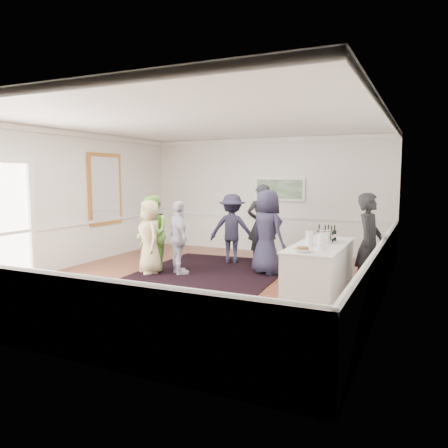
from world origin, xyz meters
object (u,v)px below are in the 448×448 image
at_px(bartender, 369,243).
at_px(guest_dark_a, 232,229).
at_px(guest_green, 152,234).
at_px(guest_lilac, 179,238).
at_px(guest_tan, 150,237).
at_px(ice_bucket, 325,237).
at_px(nut_bowl, 303,249).
at_px(serving_table, 320,270).
at_px(guest_navy, 267,232).
at_px(guest_dark_b, 262,225).

distance_m(bartender, guest_dark_a, 3.67).
relative_size(guest_green, guest_lilac, 1.07).
bearing_deg(guest_lilac, guest_tan, 57.25).
bearing_deg(ice_bucket, guest_tan, 179.72).
height_order(guest_green, ice_bucket, guest_green).
relative_size(guest_tan, nut_bowl, 5.62).
height_order(bartender, guest_tan, bartender).
bearing_deg(guest_tan, bartender, 42.30).
relative_size(bartender, guest_dark_a, 1.08).
bearing_deg(guest_lilac, serving_table, -145.77).
xyz_separation_m(guest_lilac, guest_navy, (1.73, 0.85, 0.12)).
xyz_separation_m(guest_green, guest_dark_a, (1.23, 1.63, -0.01)).
height_order(serving_table, nut_bowl, nut_bowl).
bearing_deg(bartender, guest_green, 100.67).
bearing_deg(guest_dark_b, guest_dark_a, -14.63).
relative_size(serving_table, guest_tan, 1.42).
relative_size(bartender, guest_lilac, 1.14).
xyz_separation_m(guest_tan, guest_navy, (2.35, 1.02, 0.12)).
xyz_separation_m(guest_tan, guest_green, (-0.06, 0.17, 0.05)).
bearing_deg(guest_lilac, guest_dark_a, -67.13).
relative_size(guest_tan, guest_dark_a, 0.95).
relative_size(serving_table, nut_bowl, 8.00).
xyz_separation_m(guest_green, guest_lilac, (0.68, 0.01, -0.06)).
distance_m(bartender, guest_navy, 2.30).
bearing_deg(guest_green, serving_table, 40.02).
distance_m(guest_dark_a, nut_bowl, 3.86).
height_order(guest_tan, guest_lilac, guest_tan).
height_order(guest_green, guest_dark_a, guest_green).
relative_size(guest_tan, guest_navy, 0.88).
xyz_separation_m(guest_dark_a, guest_navy, (1.18, -0.78, 0.07)).
bearing_deg(guest_tan, nut_bowl, 21.13).
xyz_separation_m(guest_dark_a, ice_bucket, (2.66, -1.82, 0.20)).
height_order(ice_bucket, nut_bowl, ice_bucket).
xyz_separation_m(serving_table, ice_bucket, (0.04, 0.21, 0.58)).
bearing_deg(guest_dark_b, serving_table, 105.38).
bearing_deg(serving_table, bartender, 37.87).
distance_m(serving_table, guest_lilac, 3.21).
bearing_deg(guest_navy, bartender, -167.81).
relative_size(guest_navy, nut_bowl, 6.42).
distance_m(guest_green, guest_dark_a, 2.04).
bearing_deg(guest_dark_a, guest_green, 38.42).
distance_m(guest_tan, ice_bucket, 3.84).
xyz_separation_m(guest_navy, nut_bowl, (1.35, -2.13, 0.05)).
distance_m(guest_dark_b, nut_bowl, 3.55).
xyz_separation_m(bartender, guest_navy, (-2.20, 0.66, 0.01)).
xyz_separation_m(bartender, guest_green, (-4.61, -0.20, -0.06)).
distance_m(guest_green, guest_lilac, 0.69).
height_order(serving_table, guest_green, guest_green).
bearing_deg(ice_bucket, bartender, 28.01).
bearing_deg(guest_tan, serving_table, 34.33).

